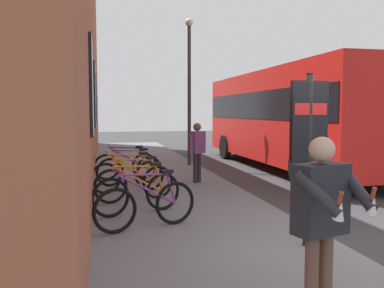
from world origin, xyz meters
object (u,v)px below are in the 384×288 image
at_px(bicycle_under_window, 130,170).
at_px(transit_info_sign, 309,132).
at_px(bicycle_nearest_sign, 126,165).
at_px(pedestrian_crossing_street, 197,146).
at_px(bicycle_far_end, 138,193).
at_px(city_bus, 287,114).
at_px(bicycle_by_door, 128,176).
at_px(bicycle_end_of_row, 135,183).
at_px(tourist_with_hotdogs, 322,211).
at_px(street_lamp, 189,79).
at_px(bicycle_leaning_wall, 147,205).

distance_m(bicycle_under_window, transit_info_sign, 5.87).
bearing_deg(bicycle_nearest_sign, pedestrian_crossing_street, -117.20).
xyz_separation_m(bicycle_far_end, city_bus, (5.70, -5.69, 1.41)).
relative_size(bicycle_far_end, bicycle_by_door, 0.96).
bearing_deg(bicycle_by_door, bicycle_end_of_row, -175.24).
bearing_deg(bicycle_nearest_sign, bicycle_under_window, -176.44).
bearing_deg(bicycle_nearest_sign, tourist_with_hotdogs, -171.79).
bearing_deg(bicycle_nearest_sign, bicycle_by_door, 178.13).
height_order(bicycle_end_of_row, pedestrian_crossing_street, pedestrian_crossing_street).
xyz_separation_m(tourist_with_hotdogs, street_lamp, (10.88, -1.18, 1.99)).
xyz_separation_m(bicycle_far_end, bicycle_nearest_sign, (3.92, -0.02, 0.00)).
bearing_deg(bicycle_nearest_sign, city_bus, -72.63).
xyz_separation_m(bicycle_end_of_row, city_bus, (4.61, -5.65, 1.41)).
height_order(bicycle_under_window, transit_info_sign, transit_info_sign).
xyz_separation_m(bicycle_end_of_row, pedestrian_crossing_street, (1.91, -1.79, 0.57)).
relative_size(bicycle_end_of_row, bicycle_nearest_sign, 0.97).
distance_m(city_bus, street_lamp, 3.63).
distance_m(bicycle_end_of_row, city_bus, 7.43).
distance_m(transit_info_sign, street_lamp, 9.00).
bearing_deg(pedestrian_crossing_street, bicycle_nearest_sign, 62.80).
xyz_separation_m(transit_info_sign, tourist_with_hotdogs, (-2.00, 0.95, -0.57)).
bearing_deg(bicycle_leaning_wall, transit_info_sign, -121.86).
bearing_deg(city_bus, bicycle_far_end, 135.04).
bearing_deg(bicycle_under_window, tourist_with_hotdogs, -171.25).
height_order(bicycle_leaning_wall, bicycle_nearest_sign, same).
bearing_deg(bicycle_leaning_wall, city_bus, -40.09).
xyz_separation_m(bicycle_far_end, transit_info_sign, (-2.31, -2.15, 1.21)).
distance_m(bicycle_by_door, bicycle_under_window, 1.00).
height_order(bicycle_under_window, pedestrian_crossing_street, pedestrian_crossing_street).
bearing_deg(bicycle_leaning_wall, tourist_with_hotdogs, -160.73).
height_order(bicycle_leaning_wall, tourist_with_hotdogs, tourist_with_hotdogs).
distance_m(bicycle_leaning_wall, tourist_with_hotdogs, 3.56).
distance_m(bicycle_nearest_sign, tourist_with_hotdogs, 8.34).
bearing_deg(bicycle_by_door, street_lamp, -28.29).
bearing_deg(bicycle_end_of_row, transit_info_sign, -148.07).
height_order(transit_info_sign, pedestrian_crossing_street, transit_info_sign).
height_order(bicycle_end_of_row, bicycle_nearest_sign, same).
distance_m(bicycle_end_of_row, bicycle_under_window, 1.97).
xyz_separation_m(bicycle_leaning_wall, bicycle_nearest_sign, (4.93, 0.03, 0.00)).
relative_size(bicycle_by_door, bicycle_nearest_sign, 0.99).
height_order(transit_info_sign, street_lamp, street_lamp).
relative_size(bicycle_leaning_wall, street_lamp, 0.33).
distance_m(bicycle_leaning_wall, bicycle_under_window, 4.05).
bearing_deg(street_lamp, bicycle_leaning_wall, 162.84).
relative_size(bicycle_under_window, street_lamp, 0.34).
relative_size(city_bus, street_lamp, 2.06).
distance_m(bicycle_nearest_sign, pedestrian_crossing_street, 2.11).
height_order(bicycle_by_door, bicycle_nearest_sign, same).
xyz_separation_m(bicycle_leaning_wall, pedestrian_crossing_street, (4.00, -1.78, 0.57)).
bearing_deg(bicycle_end_of_row, pedestrian_crossing_street, -43.11).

